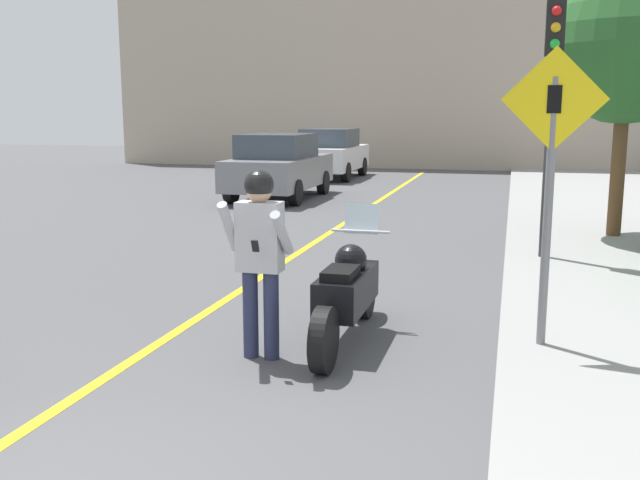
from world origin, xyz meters
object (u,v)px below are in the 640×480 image
at_px(crossing_sign, 550,170).
at_px(parked_car_white, 331,153).
at_px(parked_car_grey, 279,166).
at_px(person_biker, 260,244).
at_px(traffic_light, 552,81).
at_px(motorcycle, 347,292).
at_px(street_tree, 627,47).

distance_m(crossing_sign, parked_car_white, 18.14).
relative_size(parked_car_grey, parked_car_white, 1.00).
bearing_deg(person_biker, traffic_light, 62.02).
relative_size(crossing_sign, parked_car_white, 0.64).
distance_m(person_biker, parked_car_grey, 12.24).
height_order(motorcycle, parked_car_grey, parked_car_grey).
bearing_deg(traffic_light, parked_car_white, 116.99).
bearing_deg(traffic_light, street_tree, 61.17).
xyz_separation_m(motorcycle, parked_car_grey, (-4.35, 10.99, 0.36)).
height_order(motorcycle, street_tree, street_tree).
relative_size(person_biker, traffic_light, 0.47).
relative_size(motorcycle, crossing_sign, 0.87).
bearing_deg(traffic_light, motorcycle, -114.88).
distance_m(street_tree, parked_car_grey, 9.12).
distance_m(crossing_sign, traffic_light, 4.33).
xyz_separation_m(crossing_sign, traffic_light, (0.16, 4.22, 0.93)).
relative_size(person_biker, parked_car_grey, 0.41).
relative_size(traffic_light, parked_car_grey, 0.87).
distance_m(parked_car_grey, parked_car_white, 6.05).
distance_m(person_biker, crossing_sign, 2.67).
relative_size(motorcycle, person_biker, 1.35).
distance_m(person_biker, street_tree, 8.52).
xyz_separation_m(traffic_light, parked_car_white, (-6.50, 12.75, -1.80)).
height_order(motorcycle, traffic_light, traffic_light).
xyz_separation_m(parked_car_grey, parked_car_white, (-0.16, 6.05, 0.00)).
distance_m(motorcycle, person_biker, 1.10).
distance_m(crossing_sign, street_tree, 6.84).
distance_m(motorcycle, traffic_light, 5.19).
bearing_deg(motorcycle, person_biker, -133.81).
height_order(person_biker, parked_car_white, person_biker).
height_order(traffic_light, parked_car_white, traffic_light).
xyz_separation_m(motorcycle, crossing_sign, (1.82, 0.06, 1.23)).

